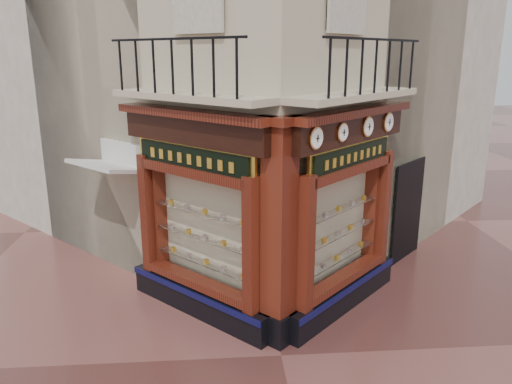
{
  "coord_description": "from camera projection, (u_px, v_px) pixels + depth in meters",
  "views": [
    {
      "loc": [
        -1.0,
        -7.31,
        4.92
      ],
      "look_at": [
        -0.27,
        2.0,
        2.32
      ],
      "focal_mm": 35.0,
      "sensor_mm": 36.0,
      "label": 1
    }
  ],
  "objects": [
    {
      "name": "clock_b",
      "position": [
        342.0,
        132.0,
        8.52
      ],
      "size": [
        0.27,
        0.27,
        0.33
      ],
      "rotation": [
        0.0,
        0.0,
        0.79
      ],
      "color": "#BD7D3F",
      "rests_on": "ground"
    },
    {
      "name": "shopfront_right",
      "position": [
        345.0,
        214.0,
        9.5
      ],
      "size": [
        2.86,
        2.86,
        3.98
      ],
      "rotation": [
        0.0,
        0.0,
        0.79
      ],
      "color": "black",
      "rests_on": "ground"
    },
    {
      "name": "balcony",
      "position": [
        274.0,
        95.0,
        8.71
      ],
      "size": [
        5.94,
        2.97,
        1.03
      ],
      "color": "#B9AD90",
      "rests_on": "ground"
    },
    {
      "name": "shopfront_left",
      "position": [
        197.0,
        217.0,
        9.29
      ],
      "size": [
        2.86,
        2.86,
        3.98
      ],
      "rotation": [
        0.0,
        0.0,
        2.36
      ],
      "color": "black",
      "rests_on": "ground"
    },
    {
      "name": "corner_pilaster",
      "position": [
        279.0,
        237.0,
        8.38
      ],
      "size": [
        0.85,
        0.85,
        3.98
      ],
      "rotation": [
        0.0,
        0.0,
        0.79
      ],
      "color": "black",
      "rests_on": "ground"
    },
    {
      "name": "clock_c",
      "position": [
        368.0,
        127.0,
        9.18
      ],
      "size": [
        0.3,
        0.3,
        0.38
      ],
      "rotation": [
        0.0,
        0.0,
        0.79
      ],
      "color": "#BD7D3F",
      "rests_on": "ground"
    },
    {
      "name": "signboard_right",
      "position": [
        352.0,
        156.0,
        9.15
      ],
      "size": [
        2.0,
        2.0,
        0.53
      ],
      "rotation": [
        0.0,
        0.0,
        0.79
      ],
      "color": "yellow",
      "rests_on": "ground"
    },
    {
      "name": "clock_d",
      "position": [
        388.0,
        122.0,
        9.78
      ],
      "size": [
        0.31,
        0.31,
        0.38
      ],
      "rotation": [
        0.0,
        0.0,
        0.79
      ],
      "color": "#BD7D3F",
      "rests_on": "ground"
    },
    {
      "name": "neighbour_left",
      "position": [
        166.0,
        34.0,
        15.05
      ],
      "size": [
        11.31,
        11.31,
        11.0
      ],
      "primitive_type": "cube",
      "rotation": [
        0.0,
        0.0,
        0.79
      ],
      "color": "beige",
      "rests_on": "ground"
    },
    {
      "name": "clock_a",
      "position": [
        316.0,
        138.0,
        7.93
      ],
      "size": [
        0.3,
        0.3,
        0.37
      ],
      "rotation": [
        0.0,
        0.0,
        0.79
      ],
      "color": "#BD7D3F",
      "rests_on": "ground"
    },
    {
      "name": "awning",
      "position": [
        116.0,
        281.0,
        11.16
      ],
      "size": [
        1.87,
        1.87,
        0.26
      ],
      "primitive_type": null,
      "rotation": [
        0.18,
        0.0,
        2.36
      ],
      "color": "silver",
      "rests_on": "ground"
    },
    {
      "name": "main_building",
      "position": [
        254.0,
        10.0,
        12.72
      ],
      "size": [
        11.31,
        11.31,
        12.0
      ],
      "primitive_type": "cube",
      "rotation": [
        0.0,
        0.0,
        0.79
      ],
      "color": "#B9AD90",
      "rests_on": "ground"
    },
    {
      "name": "neighbour_right",
      "position": [
        328.0,
        34.0,
        15.42
      ],
      "size": [
        11.31,
        11.31,
        11.0
      ],
      "primitive_type": "cube",
      "rotation": [
        0.0,
        0.0,
        0.79
      ],
      "color": "beige",
      "rests_on": "ground"
    },
    {
      "name": "ground",
      "position": [
        281.0,
        355.0,
        8.42
      ],
      "size": [
        80.0,
        80.0,
        0.0
      ],
      "primitive_type": "plane",
      "color": "#4E2724",
      "rests_on": "ground"
    },
    {
      "name": "signboard_left",
      "position": [
        192.0,
        159.0,
        8.93
      ],
      "size": [
        2.16,
        2.16,
        0.58
      ],
      "rotation": [
        0.0,
        0.0,
        2.36
      ],
      "color": "yellow",
      "rests_on": "ground"
    }
  ]
}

